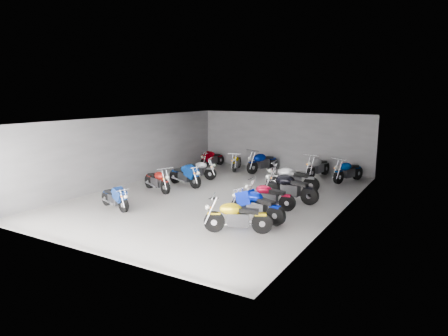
{
  "coord_description": "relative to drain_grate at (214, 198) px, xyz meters",
  "views": [
    {
      "loc": [
        8.32,
        -13.96,
        4.24
      ],
      "look_at": [
        -0.38,
        1.0,
        1.0
      ],
      "focal_mm": 32.0,
      "sensor_mm": 36.0,
      "label": 1
    }
  ],
  "objects": [
    {
      "name": "ground",
      "position": [
        0.0,
        0.5,
        -0.01
      ],
      "size": [
        14.0,
        14.0,
        0.0
      ],
      "primitive_type": "plane",
      "color": "#97958F",
      "rests_on": "ground"
    },
    {
      "name": "wall_back",
      "position": [
        0.0,
        7.5,
        1.59
      ],
      "size": [
        10.0,
        0.1,
        3.2
      ],
      "primitive_type": "cube",
      "color": "gray",
      "rests_on": "ground"
    },
    {
      "name": "wall_left",
      "position": [
        -5.0,
        0.5,
        1.59
      ],
      "size": [
        0.1,
        14.0,
        3.2
      ],
      "primitive_type": "cube",
      "color": "gray",
      "rests_on": "ground"
    },
    {
      "name": "wall_right",
      "position": [
        5.0,
        0.5,
        1.59
      ],
      "size": [
        0.1,
        14.0,
        3.2
      ],
      "primitive_type": "cube",
      "color": "gray",
      "rests_on": "ground"
    },
    {
      "name": "ceiling",
      "position": [
        0.0,
        0.5,
        3.21
      ],
      "size": [
        10.0,
        14.0,
        0.04
      ],
      "primitive_type": "cube",
      "color": "black",
      "rests_on": "wall_back"
    },
    {
      "name": "drain_grate",
      "position": [
        0.0,
        0.0,
        0.0
      ],
      "size": [
        0.32,
        0.32,
        0.01
      ],
      "primitive_type": "cube",
      "color": "black",
      "rests_on": "ground"
    },
    {
      "name": "motorcycle_left_b",
      "position": [
        -2.39,
        -3.1,
        0.44
      ],
      "size": [
        1.81,
        0.64,
        0.81
      ],
      "rotation": [
        0.0,
        0.0,
        -1.86
      ],
      "color": "black",
      "rests_on": "ground"
    },
    {
      "name": "motorcycle_left_d",
      "position": [
        -2.79,
        -0.17,
        0.49
      ],
      "size": [
        1.96,
        0.88,
        0.9
      ],
      "rotation": [
        0.0,
        0.0,
        -1.95
      ],
      "color": "black",
      "rests_on": "ground"
    },
    {
      "name": "motorcycle_left_e",
      "position": [
        -2.34,
        1.28,
        0.51
      ],
      "size": [
        2.1,
        0.7,
        0.94
      ],
      "rotation": [
        0.0,
        0.0,
        -1.83
      ],
      "color": "black",
      "rests_on": "ground"
    },
    {
      "name": "motorcycle_left_f",
      "position": [
        -2.68,
        2.83,
        0.48
      ],
      "size": [
        2.01,
        0.57,
        0.89
      ],
      "rotation": [
        0.0,
        0.0,
        -1.37
      ],
      "color": "black",
      "rests_on": "ground"
    },
    {
      "name": "motorcycle_right_b",
      "position": [
        2.75,
        -3.09,
        0.51
      ],
      "size": [
        1.99,
        1.02,
        0.94
      ],
      "rotation": [
        0.0,
        0.0,
        2.0
      ],
      "color": "black",
      "rests_on": "ground"
    },
    {
      "name": "motorcycle_right_c",
      "position": [
        2.75,
        -1.71,
        0.52
      ],
      "size": [
        2.17,
        0.57,
        0.96
      ],
      "rotation": [
        0.0,
        0.0,
        1.4
      ],
      "color": "black",
      "rests_on": "ground"
    },
    {
      "name": "motorcycle_right_d",
      "position": [
        2.52,
        -0.2,
        0.48
      ],
      "size": [
        2.02,
        0.44,
        0.89
      ],
      "rotation": [
        0.0,
        0.0,
        1.65
      ],
      "color": "black",
      "rests_on": "ground"
    },
    {
      "name": "motorcycle_right_e",
      "position": [
        2.84,
        1.17,
        0.56
      ],
      "size": [
        2.35,
        0.52,
        1.03
      ],
      "rotation": [
        0.0,
        0.0,
        1.48
      ],
      "color": "black",
      "rests_on": "ground"
    },
    {
      "name": "motorcycle_right_f",
      "position": [
        2.32,
        2.75,
        0.56
      ],
      "size": [
        2.34,
        0.56,
        1.03
      ],
      "rotation": [
        0.0,
        0.0,
        1.71
      ],
      "color": "black",
      "rests_on": "ground"
    },
    {
      "name": "motorcycle_back_a",
      "position": [
        -3.91,
        6.18,
        0.47
      ],
      "size": [
        0.51,
        1.95,
        0.86
      ],
      "rotation": [
        0.0,
        0.0,
        2.97
      ],
      "color": "black",
      "rests_on": "ground"
    },
    {
      "name": "motorcycle_back_b",
      "position": [
        -2.17,
        5.98,
        0.44
      ],
      "size": [
        0.65,
        1.81,
        0.81
      ],
      "rotation": [
        0.0,
        0.0,
        3.43
      ],
      "color": "black",
      "rests_on": "ground"
    },
    {
      "name": "motorcycle_back_c",
      "position": [
        -0.62,
        6.08,
        0.55
      ],
      "size": [
        0.9,
        2.26,
        1.03
      ],
      "rotation": [
        0.0,
        0.0,
        2.82
      ],
      "color": "black",
      "rests_on": "ground"
    },
    {
      "name": "motorcycle_back_e",
      "position": [
        2.39,
        6.33,
        0.53
      ],
      "size": [
        0.59,
        2.24,
        0.99
      ],
      "rotation": [
        0.0,
        0.0,
        2.97
      ],
      "color": "black",
      "rests_on": "ground"
    },
    {
      "name": "motorcycle_back_f",
      "position": [
        3.99,
        5.97,
        0.52
      ],
      "size": [
        0.97,
        2.09,
        0.97
      ],
      "rotation": [
        0.0,
        0.0,
        2.75
      ],
      "color": "black",
      "rests_on": "ground"
    }
  ]
}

